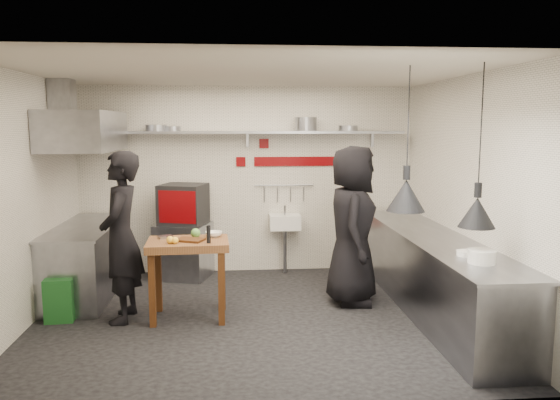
{
  "coord_description": "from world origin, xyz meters",
  "views": [
    {
      "loc": [
        -0.21,
        -6.13,
        2.23
      ],
      "look_at": [
        0.34,
        0.3,
        1.34
      ],
      "focal_mm": 35.0,
      "sensor_mm": 36.0,
      "label": 1
    }
  ],
  "objects": [
    {
      "name": "combi_oven",
      "position": [
        -0.94,
        1.77,
        1.09
      ],
      "size": [
        0.74,
        0.72,
        0.58
      ],
      "primitive_type": "cube",
      "rotation": [
        0.0,
        0.0,
        -0.29
      ],
      "color": "black",
      "rests_on": "oven_stand"
    },
    {
      "name": "red_band_horiz",
      "position": [
        0.95,
        2.08,
        1.68
      ],
      "size": [
        1.7,
        0.02,
        0.14
      ],
      "primitive_type": "cube",
      "color": "#670306",
      "rests_on": "wall_back"
    },
    {
      "name": "wall_left",
      "position": [
        -2.5,
        0.0,
        1.4
      ],
      "size": [
        0.04,
        4.2,
        2.8
      ],
      "primitive_type": "cube",
      "color": "silver",
      "rests_on": "floor"
    },
    {
      "name": "lemon_b",
      "position": [
        -0.87,
        -0.11,
        0.96
      ],
      "size": [
        0.09,
        0.09,
        0.08
      ],
      "primitive_type": "sphere",
      "rotation": [
        0.0,
        0.0,
        0.17
      ],
      "color": "yellow",
      "rests_on": "prep_table"
    },
    {
      "name": "red_tile_a",
      "position": [
        0.25,
        2.08,
        1.95
      ],
      "size": [
        0.14,
        0.02,
        0.14
      ],
      "primitive_type": "cube",
      "color": "#670306",
      "rests_on": "wall_back"
    },
    {
      "name": "extractor_hood",
      "position": [
        -2.1,
        1.05,
        2.15
      ],
      "size": [
        0.78,
        1.6,
        0.5
      ],
      "primitive_type": "cube",
      "color": "gray",
      "rests_on": "ceiling"
    },
    {
      "name": "hand_sink",
      "position": [
        0.55,
        1.92,
        0.78
      ],
      "size": [
        0.46,
        0.34,
        0.22
      ],
      "primitive_type": "cube",
      "color": "white",
      "rests_on": "wall_back"
    },
    {
      "name": "sink_tap",
      "position": [
        0.55,
        1.92,
        0.96
      ],
      "size": [
        0.03,
        0.03,
        0.14
      ],
      "primitive_type": "cylinder",
      "color": "gray",
      "rests_on": "hand_sink"
    },
    {
      "name": "oven_stand",
      "position": [
        -0.96,
        1.79,
        0.4
      ],
      "size": [
        0.87,
        0.83,
        0.8
      ],
      "primitive_type": "cube",
      "rotation": [
        0.0,
        0.0,
        -0.29
      ],
      "color": "gray",
      "rests_on": "floor"
    },
    {
      "name": "chef_right",
      "position": [
        1.26,
        0.45,
        0.99
      ],
      "size": [
        0.79,
        1.06,
        1.98
      ],
      "primitive_type": "imported",
      "rotation": [
        0.0,
        0.0,
        1.39
      ],
      "color": "black",
      "rests_on": "floor"
    },
    {
      "name": "oven_door",
      "position": [
        -1.0,
        1.5,
        1.09
      ],
      "size": [
        0.53,
        0.19,
        0.46
      ],
      "primitive_type": "cube",
      "rotation": [
        0.0,
        0.0,
        -0.29
      ],
      "color": "#670306",
      "rests_on": "combi_oven"
    },
    {
      "name": "counter_left_top",
      "position": [
        -2.15,
        1.05,
        0.92
      ],
      "size": [
        0.76,
        2.0,
        0.03
      ],
      "primitive_type": "cube",
      "color": "gray",
      "rests_on": "counter_left"
    },
    {
      "name": "counter_right",
      "position": [
        2.15,
        0.0,
        0.45
      ],
      "size": [
        0.7,
        3.8,
        0.9
      ],
      "primitive_type": "cube",
      "color": "gray",
      "rests_on": "floor"
    },
    {
      "name": "pan_far_left",
      "position": [
        -1.31,
        1.92,
        2.19
      ],
      "size": [
        0.34,
        0.34,
        0.09
      ],
      "primitive_type": "cylinder",
      "rotation": [
        0.0,
        0.0,
        -0.12
      ],
      "color": "gray",
      "rests_on": "back_shelf"
    },
    {
      "name": "hood_duct",
      "position": [
        -2.35,
        1.05,
        2.55
      ],
      "size": [
        0.28,
        0.28,
        0.5
      ],
      "primitive_type": "cube",
      "color": "gray",
      "rests_on": "ceiling"
    },
    {
      "name": "plate_stack",
      "position": [
        2.12,
        -1.28,
        1.0
      ],
      "size": [
        0.28,
        0.28,
        0.13
      ],
      "primitive_type": "cylinder",
      "rotation": [
        0.0,
        0.0,
        -0.1
      ],
      "color": "white",
      "rests_on": "counter_right_top"
    },
    {
      "name": "lemon_a",
      "position": [
        -0.92,
        -0.1,
        0.96
      ],
      "size": [
        0.11,
        0.11,
        0.09
      ],
      "primitive_type": "sphere",
      "rotation": [
        0.0,
        0.0,
        0.37
      ],
      "color": "yellow",
      "rests_on": "prep_table"
    },
    {
      "name": "shelf_bracket_right",
      "position": [
        1.9,
        2.07,
        2.02
      ],
      "size": [
        0.04,
        0.06,
        0.24
      ],
      "primitive_type": "cube",
      "color": "gray",
      "rests_on": "wall_back"
    },
    {
      "name": "green_bin",
      "position": [
        -2.21,
        0.11,
        0.25
      ],
      "size": [
        0.34,
        0.34,
        0.5
      ],
      "primitive_type": "cube",
      "rotation": [
        0.0,
        0.0,
        0.08
      ],
      "color": "#19551F",
      "rests_on": "floor"
    },
    {
      "name": "ceiling",
      "position": [
        0.0,
        0.0,
        2.8
      ],
      "size": [
        5.0,
        5.0,
        0.0
      ],
      "primitive_type": "plane",
      "color": "beige",
      "rests_on": "floor"
    },
    {
      "name": "shelf_bracket_mid",
      "position": [
        0.0,
        2.07,
        2.02
      ],
      "size": [
        0.04,
        0.06,
        0.24
      ],
      "primitive_type": "cube",
      "color": "gray",
      "rests_on": "wall_back"
    },
    {
      "name": "counter_left",
      "position": [
        -2.15,
        1.05,
        0.45
      ],
      "size": [
        0.7,
        1.9,
        0.9
      ],
      "primitive_type": "cube",
      "color": "gray",
      "rests_on": "floor"
    },
    {
      "name": "heat_lamp_near",
      "position": [
        1.5,
        -0.87,
        2.09
      ],
      "size": [
        0.5,
        0.5,
        1.43
      ],
      "primitive_type": null,
      "rotation": [
        0.0,
        0.0,
        0.39
      ],
      "color": "black",
      "rests_on": "ceiling"
    },
    {
      "name": "sink_drain",
      "position": [
        0.55,
        1.88,
        0.34
      ],
      "size": [
        0.06,
        0.06,
        0.66
      ],
      "primitive_type": "cylinder",
      "color": "gray",
      "rests_on": "floor"
    },
    {
      "name": "pepper_mill",
      "position": [
        -0.5,
        -0.11,
        1.02
      ],
      "size": [
        0.05,
        0.05,
        0.2
      ],
      "primitive_type": "cylinder",
      "rotation": [
        0.0,
        0.0,
        -0.23
      ],
      "color": "black",
      "rests_on": "prep_table"
    },
    {
      "name": "chef_left",
      "position": [
        -1.49,
        0.05,
        0.97
      ],
      "size": [
        0.48,
        0.72,
        1.94
      ],
      "primitive_type": "imported",
      "rotation": [
        0.0,
        0.0,
        -1.6
      ],
      "color": "black",
      "rests_on": "floor"
    },
    {
      "name": "bowl",
      "position": [
        -0.45,
        0.23,
        0.95
      ],
      "size": [
        0.24,
        0.24,
        0.06
      ],
      "primitive_type": "imported",
      "rotation": [
        0.0,
        0.0,
        0.25
      ],
      "color": "white",
      "rests_on": "prep_table"
    },
    {
      "name": "heat_lamp_far",
      "position": [
        2.09,
        -1.2,
        2.03
      ],
      "size": [
        0.46,
        0.46,
        1.54
      ],
      "primitive_type": null,
      "rotation": [
        0.0,
        0.0,
        -0.42
      ],
      "color": "black",
      "rests_on": "ceiling"
    },
    {
      "name": "steel_tray",
      "position": [
        -1.01,
        0.19,
        0.94
      ],
      "size": [
        0.19,
        0.16,
        0.03
      ],
      "primitive_type": "cube",
      "rotation": [
        0.0,
        0.0,
        0.44
      ],
      "color": "gray",
      "rests_on": "prep_table"
    },
    {
      "name": "oven_glass",
      "position": [
        -0.95,
        1.51,
        1.09
      ],
      "size": [
        0.36,
        0.12,
        0.34
      ],
      "primitive_type": "cube",
      "rotation": [
        0.0,
        0.0,
        -0.29
      ],
      "color": "black",
      "rests_on": "oven_door"
    },
    {
      "name": "pan_right",
      "position": [
        1.49,
        1.92,
        2.18
      ],
      "size": [
        0.3,
        0.3,
        0.08
      ],
      "primitive_type": "cylinder",
      "rotation": [
        0.0,
        0.0,
        0.05
      ],
      "color": "gray",
      "rests_on": "back_shelf"
    },
    {
      "name": "wall_right",
      "position": [
        2.5,
        0.0,
        1.4
      ],
      "size": [
        0.04,
        4.2,
        2.8
      ],
      "primitive_type": "cube",
      "color": "silver",
      "rests_on": "floor"
    },
    {
      "name": "utensil_rail",
      "position": [
        0.55,
        2.06,
        1.32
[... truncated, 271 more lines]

